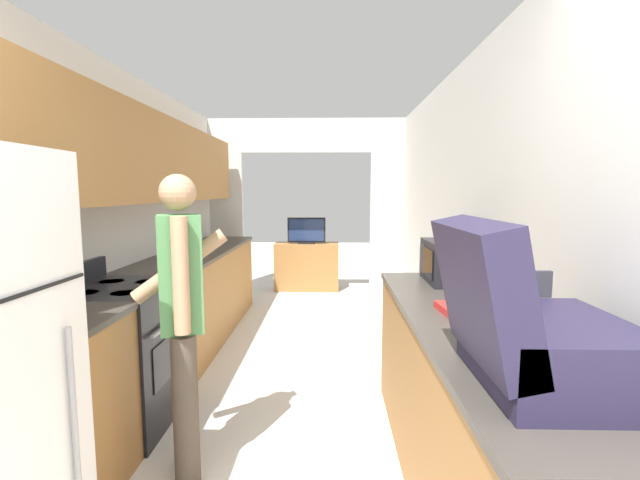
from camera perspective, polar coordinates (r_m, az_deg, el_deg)
The scene contains 12 objects.
wall_left at distance 3.50m, azimuth -26.11°, elevation 5.32°, with size 0.38×7.58×2.50m.
wall_right at distance 2.86m, azimuth 22.33°, elevation 0.51°, with size 0.06×7.58×2.50m.
wall_far_with_doorway at distance 5.89m, azimuth -1.85°, elevation 5.79°, with size 3.06×0.06×2.50m.
counter_left at distance 4.25m, azimuth -17.55°, elevation -8.28°, with size 0.62×4.05×0.92m.
counter_right at distance 2.37m, azimuth 19.47°, elevation -20.50°, with size 0.62×2.31×0.92m.
range_oven at distance 3.15m, azimuth -24.96°, elevation -13.74°, with size 0.66×0.74×1.06m.
person at distance 2.37m, azimuth -17.88°, elevation -10.04°, with size 0.51×0.45×1.61m.
suitcase at distance 1.51m, azimuth 25.84°, elevation -10.73°, with size 0.54×0.55×0.52m.
microwave at distance 2.98m, azimuth 17.12°, elevation -2.78°, with size 0.34×0.45×0.28m.
book_stack at distance 2.27m, azimuth 19.01°, elevation -8.66°, with size 0.25×0.29×0.05m.
tv_cabinet at distance 6.67m, azimuth -1.77°, elevation -3.53°, with size 0.98×0.42×0.73m.
television at distance 6.55m, azimuth -1.81°, elevation 1.23°, with size 0.58×0.16×0.40m.
Camera 1 is at (0.34, -0.67, 1.53)m, focal length 24.00 mm.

